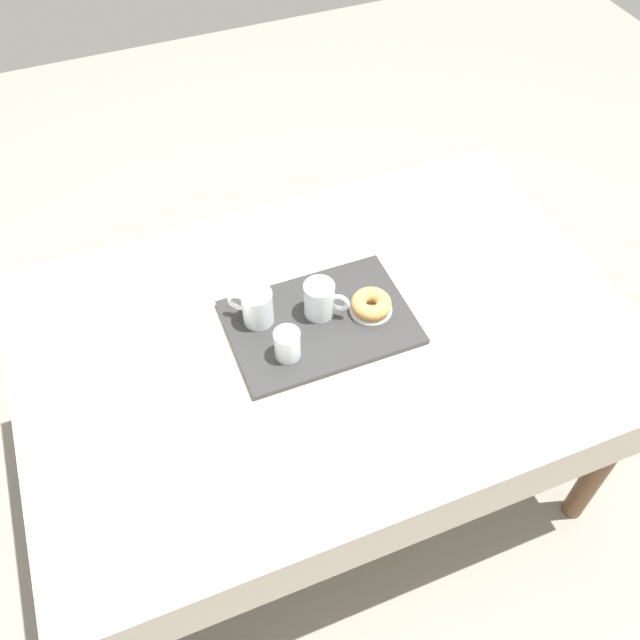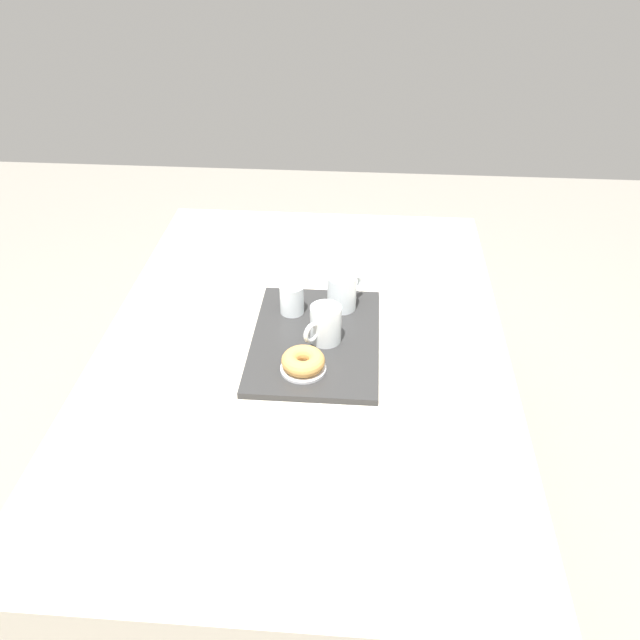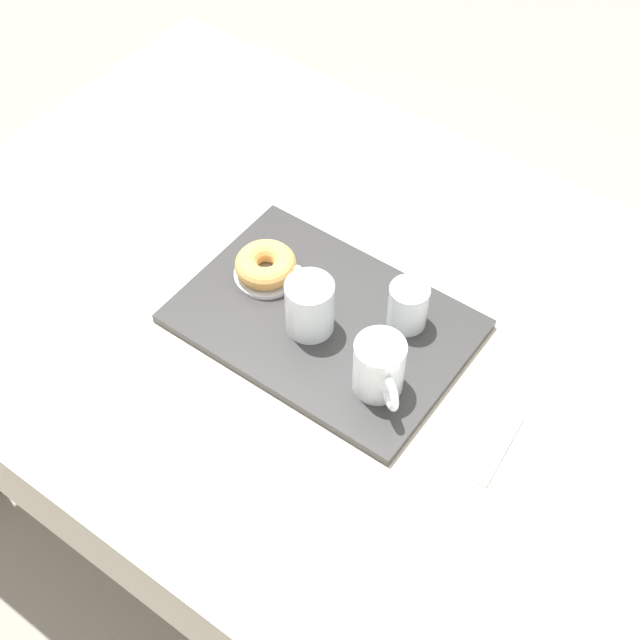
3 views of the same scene
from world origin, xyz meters
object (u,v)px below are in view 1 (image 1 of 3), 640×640
(tea_mug_left, at_px, (257,308))
(tea_mug_right, at_px, (320,300))
(donut_plate_left, at_px, (371,310))
(paper_napkin, at_px, (200,347))
(dining_table, at_px, (328,353))
(sugar_donut_left, at_px, (371,304))
(water_glass_near, at_px, (287,345))
(serving_tray, at_px, (320,322))

(tea_mug_left, distance_m, tea_mug_right, 0.16)
(donut_plate_left, relative_size, paper_napkin, 0.80)
(dining_table, distance_m, sugar_donut_left, 0.18)
(water_glass_near, bearing_deg, serving_tray, -147.33)
(dining_table, height_order, paper_napkin, paper_napkin)
(tea_mug_left, height_order, donut_plate_left, tea_mug_left)
(serving_tray, bearing_deg, paper_napkin, -7.83)
(tea_mug_right, distance_m, paper_napkin, 0.32)
(dining_table, distance_m, tea_mug_left, 0.23)
(serving_tray, relative_size, tea_mug_right, 4.33)
(tea_mug_right, distance_m, sugar_donut_left, 0.13)
(donut_plate_left, height_order, sugar_donut_left, sugar_donut_left)
(tea_mug_left, relative_size, donut_plate_left, 0.96)
(dining_table, xyz_separation_m, tea_mug_left, (0.16, -0.09, 0.15))
(tea_mug_left, bearing_deg, water_glass_near, 103.80)
(donut_plate_left, relative_size, sugar_donut_left, 1.06)
(serving_tray, bearing_deg, sugar_donut_left, 172.14)
(serving_tray, bearing_deg, dining_table, 105.00)
(dining_table, relative_size, paper_napkin, 11.20)
(dining_table, distance_m, water_glass_near, 0.19)
(paper_napkin, bearing_deg, serving_tray, 172.17)
(dining_table, height_order, sugar_donut_left, sugar_donut_left)
(donut_plate_left, xyz_separation_m, paper_napkin, (0.44, -0.06, -0.02))
(tea_mug_left, relative_size, sugar_donut_left, 1.01)
(dining_table, distance_m, donut_plate_left, 0.16)
(tea_mug_right, distance_m, water_glass_near, 0.16)
(tea_mug_left, distance_m, water_glass_near, 0.14)
(serving_tray, xyz_separation_m, donut_plate_left, (-0.13, 0.02, 0.01))
(water_glass_near, distance_m, paper_napkin, 0.23)
(dining_table, bearing_deg, sugar_donut_left, -173.47)
(serving_tray, distance_m, sugar_donut_left, 0.14)
(serving_tray, xyz_separation_m, water_glass_near, (0.11, 0.07, 0.04))
(dining_table, distance_m, serving_tray, 0.10)
(tea_mug_right, height_order, donut_plate_left, tea_mug_right)
(paper_napkin, bearing_deg, tea_mug_right, 176.96)
(tea_mug_right, bearing_deg, donut_plate_left, 160.47)
(paper_napkin, bearing_deg, water_glass_near, 149.40)
(tea_mug_right, height_order, water_glass_near, tea_mug_right)
(sugar_donut_left, bearing_deg, water_glass_near, 12.35)
(tea_mug_left, bearing_deg, serving_tray, 157.48)
(tea_mug_right, relative_size, donut_plate_left, 0.97)
(tea_mug_left, height_order, water_glass_near, tea_mug_left)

